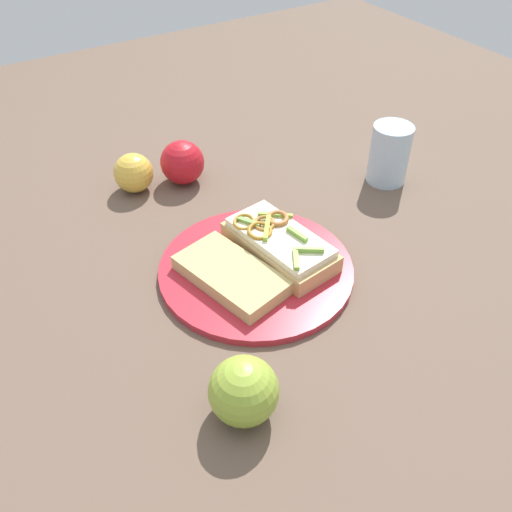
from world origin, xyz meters
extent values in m
plane|color=brown|center=(0.00, 0.00, 0.00)|extent=(2.00, 2.00, 0.00)
cylinder|color=#B82734|center=(0.00, 0.00, 0.01)|extent=(0.28, 0.28, 0.01)
cube|color=tan|center=(0.04, 0.01, 0.02)|extent=(0.11, 0.18, 0.03)
cube|color=beige|center=(0.04, 0.01, 0.04)|extent=(0.10, 0.17, 0.01)
torus|color=#B66B34|center=(0.06, 0.04, 0.05)|extent=(0.05, 0.05, 0.01)
torus|color=#AB7524|center=(0.02, 0.02, 0.05)|extent=(0.05, 0.05, 0.01)
torus|color=#AE7A29|center=(0.01, 0.06, 0.05)|extent=(0.03, 0.04, 0.01)
torus|color=#AA7430|center=(0.04, 0.04, 0.05)|extent=(0.04, 0.03, 0.01)
cube|color=#719F46|center=(0.02, 0.05, 0.05)|extent=(0.03, 0.04, 0.01)
cube|color=#8ABA36|center=(0.03, 0.02, 0.05)|extent=(0.04, 0.05, 0.01)
cube|color=#7DB039|center=(0.06, 0.05, 0.05)|extent=(0.04, 0.04, 0.01)
cube|color=#76A93F|center=(0.06, -0.05, 0.05)|extent=(0.04, 0.03, 0.01)
cube|color=#73A53B|center=(0.06, -0.01, 0.05)|extent=(0.01, 0.04, 0.01)
cube|color=#7DB040|center=(0.03, -0.05, 0.05)|extent=(0.03, 0.04, 0.01)
cube|color=tan|center=(-0.04, -0.01, 0.02)|extent=(0.12, 0.18, 0.02)
sphere|color=red|center=(0.02, 0.27, 0.04)|extent=(0.10, 0.10, 0.08)
sphere|color=#8EAB37|center=(-0.14, -0.19, 0.04)|extent=(0.10, 0.10, 0.08)
sphere|color=gold|center=(-0.06, 0.29, 0.03)|extent=(0.09, 0.09, 0.07)
cylinder|color=silver|center=(0.33, 0.09, 0.05)|extent=(0.07, 0.07, 0.11)
camera|label=1|loc=(-0.31, -0.50, 0.54)|focal=38.65mm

